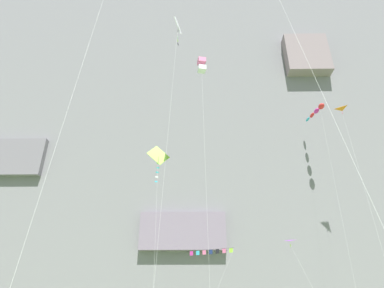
# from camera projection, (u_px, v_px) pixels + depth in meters

# --- Properties ---
(cliff_face) EXTENTS (180.00, 33.85, 68.15)m
(cliff_face) POSITION_uv_depth(u_px,v_px,m) (187.00, 155.00, 71.26)
(cliff_face) COLOR gray
(cliff_face) RESTS_ON ground
(kite_windsock_upper_right) EXTENTS (2.36, 7.38, 32.23)m
(kite_windsock_upper_right) POSITION_uv_depth(u_px,v_px,m) (317.00, 111.00, 51.05)
(kite_windsock_upper_right) COLOR red
(kite_windsock_upper_right) RESTS_ON ground
(kite_diamond_far_right) EXTENTS (1.64, 3.06, 32.50)m
(kite_diamond_far_right) POSITION_uv_depth(u_px,v_px,m) (177.00, 31.00, 34.79)
(kite_diamond_far_right) COLOR white
(kite_diamond_far_right) RESTS_ON ground
(kite_diamond_high_right) EXTENTS (2.64, 2.91, 20.52)m
(kite_diamond_high_right) POSITION_uv_depth(u_px,v_px,m) (158.00, 158.00, 36.29)
(kite_diamond_high_right) COLOR #8CCC33
(kite_diamond_high_right) RESTS_ON ground
(kite_box_near_cliff) EXTENTS (1.07, 3.55, 30.35)m
(kite_box_near_cliff) POSITION_uv_depth(u_px,v_px,m) (202.00, 66.00, 38.10)
(kite_box_near_cliff) COLOR pink
(kite_box_near_cliff) RESTS_ON ground
(kite_delta_front_field) EXTENTS (3.70, 4.06, 10.60)m
(kite_delta_front_field) POSITION_uv_depth(u_px,v_px,m) (292.00, 248.00, 37.60)
(kite_delta_front_field) COLOR purple
(kite_delta_front_field) RESTS_ON ground
(kite_delta_low_left) EXTENTS (2.95, 6.15, 28.94)m
(kite_delta_low_left) POSITION_uv_depth(u_px,v_px,m) (345.00, 120.00, 45.61)
(kite_delta_low_left) COLOR orange
(kite_delta_low_left) RESTS_ON ground
(kite_banner_upper_mid) EXTENTS (5.42, 5.07, 10.02)m
(kite_banner_upper_mid) POSITION_uv_depth(u_px,v_px,m) (211.00, 254.00, 37.96)
(kite_banner_upper_mid) COLOR black
(kite_banner_upper_mid) RESTS_ON ground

